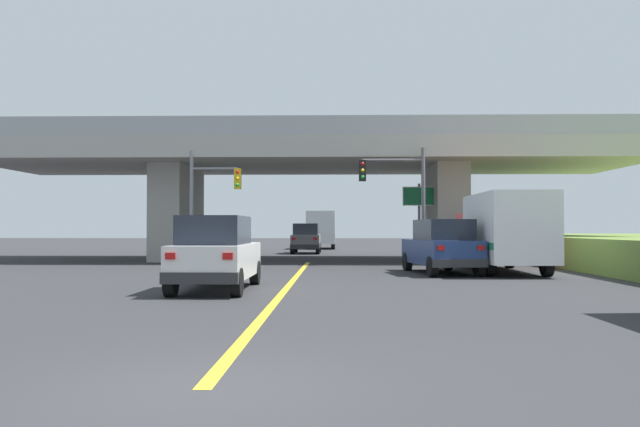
% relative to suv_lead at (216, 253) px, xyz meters
% --- Properties ---
extents(ground, '(160.00, 160.00, 0.00)m').
position_rel_suv_lead_xyz_m(ground, '(1.86, 17.69, -1.01)').
color(ground, '#2B2B2D').
extents(overpass_bridge, '(34.20, 10.14, 6.97)m').
position_rel_suv_lead_xyz_m(overpass_bridge, '(1.86, 17.69, 3.92)').
color(overpass_bridge, '#A8A59E').
rests_on(overpass_bridge, ground).
extents(lane_divider_stripe, '(0.20, 25.81, 0.01)m').
position_rel_suv_lead_xyz_m(lane_divider_stripe, '(1.86, 1.92, -1.01)').
color(lane_divider_stripe, yellow).
rests_on(lane_divider_stripe, ground).
extents(suv_lead, '(1.89, 4.81, 2.02)m').
position_rel_suv_lead_xyz_m(suv_lead, '(0.00, 0.00, 0.00)').
color(suv_lead, silver).
rests_on(suv_lead, ground).
extents(suv_crossing, '(2.51, 5.01, 2.02)m').
position_rel_suv_lead_xyz_m(suv_crossing, '(7.20, 6.86, 0.00)').
color(suv_crossing, navy).
rests_on(suv_crossing, ground).
extents(box_truck, '(2.33, 7.36, 2.98)m').
position_rel_suv_lead_xyz_m(box_truck, '(9.66, 7.57, 0.57)').
color(box_truck, red).
rests_on(box_truck, ground).
extents(sedan_oncoming, '(1.92, 4.66, 2.02)m').
position_rel_suv_lead_xyz_m(sedan_oncoming, '(1.22, 26.79, -0.00)').
color(sedan_oncoming, slate).
rests_on(sedan_oncoming, ground).
extents(traffic_signal_nearside, '(3.01, 0.36, 5.36)m').
position_rel_suv_lead_xyz_m(traffic_signal_nearside, '(6.20, 12.08, 2.44)').
color(traffic_signal_nearside, '#56595E').
rests_on(traffic_signal_nearside, ground).
extents(traffic_signal_farside, '(2.41, 0.36, 5.33)m').
position_rel_suv_lead_xyz_m(traffic_signal_farside, '(-2.71, 12.65, 2.26)').
color(traffic_signal_farside, slate).
rests_on(traffic_signal_farside, ground).
extents(highway_sign, '(1.71, 0.17, 4.00)m').
position_rel_suv_lead_xyz_m(highway_sign, '(7.54, 16.11, 1.94)').
color(highway_sign, slate).
rests_on(highway_sign, ground).
extents(semi_truck_distant, '(2.33, 6.58, 3.10)m').
position_rel_suv_lead_xyz_m(semi_truck_distant, '(2.00, 37.29, 0.61)').
color(semi_truck_distant, red).
rests_on(semi_truck_distant, ground).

